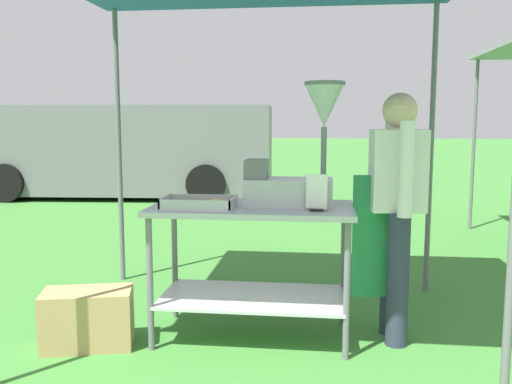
{
  "coord_description": "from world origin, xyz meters",
  "views": [
    {
      "loc": [
        0.29,
        -2.52,
        1.44
      ],
      "look_at": [
        -0.16,
        1.23,
        0.95
      ],
      "focal_mm": 39.05,
      "sensor_mm": 36.0,
      "label": 1
    }
  ],
  "objects_px": {
    "donut_fryer": "(298,161)",
    "supply_crate": "(88,319)",
    "van_grey": "(121,149)",
    "menu_sign": "(317,196)",
    "donut_cart": "(252,241)",
    "donut_tray": "(200,205)",
    "vendor": "(396,204)"
  },
  "relations": [
    {
      "from": "donut_fryer",
      "to": "supply_crate",
      "type": "bearing_deg",
      "value": -167.13
    },
    {
      "from": "supply_crate",
      "to": "van_grey",
      "type": "xyz_separation_m",
      "value": [
        -2.33,
        6.9,
        0.7
      ]
    },
    {
      "from": "menu_sign",
      "to": "supply_crate",
      "type": "distance_m",
      "value": 1.65
    },
    {
      "from": "donut_cart",
      "to": "supply_crate",
      "type": "height_order",
      "value": "donut_cart"
    },
    {
      "from": "donut_cart",
      "to": "menu_sign",
      "type": "height_order",
      "value": "menu_sign"
    },
    {
      "from": "donut_tray",
      "to": "donut_fryer",
      "type": "distance_m",
      "value": 0.69
    },
    {
      "from": "menu_sign",
      "to": "supply_crate",
      "type": "bearing_deg",
      "value": -175.09
    },
    {
      "from": "donut_cart",
      "to": "supply_crate",
      "type": "xyz_separation_m",
      "value": [
        -1.02,
        -0.29,
        -0.47
      ]
    },
    {
      "from": "donut_fryer",
      "to": "vendor",
      "type": "height_order",
      "value": "donut_fryer"
    },
    {
      "from": "van_grey",
      "to": "donut_fryer",
      "type": "bearing_deg",
      "value": -61.05
    },
    {
      "from": "vendor",
      "to": "supply_crate",
      "type": "xyz_separation_m",
      "value": [
        -1.94,
        -0.36,
        -0.72
      ]
    },
    {
      "from": "donut_fryer",
      "to": "van_grey",
      "type": "distance_m",
      "value": 7.55
    },
    {
      "from": "supply_crate",
      "to": "van_grey",
      "type": "bearing_deg",
      "value": 108.68
    },
    {
      "from": "donut_fryer",
      "to": "van_grey",
      "type": "height_order",
      "value": "van_grey"
    },
    {
      "from": "donut_fryer",
      "to": "menu_sign",
      "type": "bearing_deg",
      "value": -55.65
    },
    {
      "from": "donut_fryer",
      "to": "supply_crate",
      "type": "relative_size",
      "value": 1.29
    },
    {
      "from": "vendor",
      "to": "van_grey",
      "type": "height_order",
      "value": "van_grey"
    },
    {
      "from": "van_grey",
      "to": "menu_sign",
      "type": "bearing_deg",
      "value": -60.9
    },
    {
      "from": "donut_cart",
      "to": "van_grey",
      "type": "distance_m",
      "value": 7.42
    },
    {
      "from": "donut_tray",
      "to": "menu_sign",
      "type": "height_order",
      "value": "menu_sign"
    },
    {
      "from": "menu_sign",
      "to": "van_grey",
      "type": "xyz_separation_m",
      "value": [
        -3.77,
        6.78,
        -0.1
      ]
    },
    {
      "from": "vendor",
      "to": "van_grey",
      "type": "relative_size",
      "value": 0.28
    },
    {
      "from": "vendor",
      "to": "van_grey",
      "type": "bearing_deg",
      "value": 123.17
    },
    {
      "from": "vendor",
      "to": "donut_tray",
      "type": "bearing_deg",
      "value": -169.73
    },
    {
      "from": "donut_tray",
      "to": "menu_sign",
      "type": "relative_size",
      "value": 1.98
    },
    {
      "from": "donut_tray",
      "to": "vendor",
      "type": "relative_size",
      "value": 0.28
    },
    {
      "from": "donut_tray",
      "to": "van_grey",
      "type": "relative_size",
      "value": 0.08
    },
    {
      "from": "donut_tray",
      "to": "donut_fryer",
      "type": "height_order",
      "value": "donut_fryer"
    },
    {
      "from": "vendor",
      "to": "supply_crate",
      "type": "bearing_deg",
      "value": -169.51
    },
    {
      "from": "supply_crate",
      "to": "donut_cart",
      "type": "bearing_deg",
      "value": 15.92
    },
    {
      "from": "donut_fryer",
      "to": "menu_sign",
      "type": "xyz_separation_m",
      "value": [
        0.12,
        -0.18,
        -0.2
      ]
    },
    {
      "from": "van_grey",
      "to": "donut_tray",
      "type": "bearing_deg",
      "value": -65.8
    }
  ]
}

